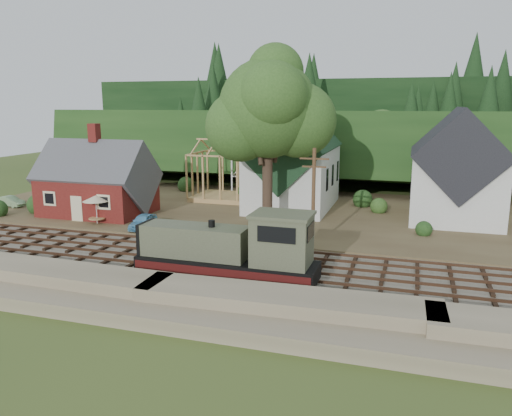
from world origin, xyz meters
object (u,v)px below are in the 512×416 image
(car_green, at_px, (10,201))
(patio_set, at_px, (96,200))
(locomotive, at_px, (233,252))
(car_blue, at_px, (143,221))

(car_green, relative_size, patio_set, 1.29)
(locomotive, relative_size, patio_set, 4.35)
(locomotive, height_order, car_green, locomotive)
(car_green, height_order, patio_set, patio_set)
(locomotive, xyz_separation_m, patio_set, (-17.14, 10.22, 0.49))
(locomotive, height_order, car_blue, locomotive)
(patio_set, bearing_deg, car_blue, -4.67)
(car_blue, relative_size, car_green, 1.11)
(locomotive, xyz_separation_m, car_green, (-30.70, 14.10, -1.19))
(locomotive, height_order, patio_set, locomotive)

